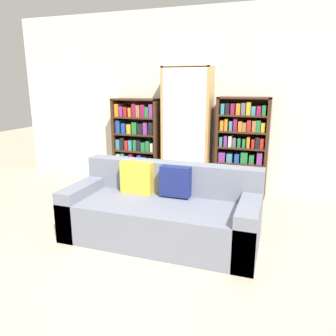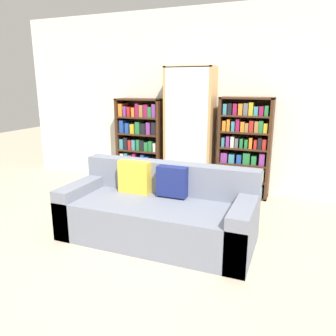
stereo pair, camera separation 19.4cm
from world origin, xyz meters
name	(u,v)px [view 1 (the left image)]	position (x,y,z in m)	size (l,w,h in m)	color
ground_plane	(134,268)	(0.00, 0.00, 0.00)	(16.00, 16.00, 0.00)	tan
wall_back	(204,101)	(0.00, 2.61, 1.35)	(6.51, 0.06, 2.70)	silver
couch	(162,213)	(0.03, 0.67, 0.28)	(2.01, 0.88, 0.78)	slate
bookshelf_left	(138,143)	(-1.03, 2.40, 0.67)	(0.76, 0.32, 1.38)	#3D2314
display_cabinet	(187,131)	(-0.19, 2.39, 0.92)	(0.72, 0.36, 1.86)	tan
bookshelf_right	(242,148)	(0.63, 2.40, 0.70)	(0.74, 0.32, 1.43)	#3D2314
wine_bottle	(206,201)	(0.32, 1.50, 0.16)	(0.07, 0.07, 0.38)	#192333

